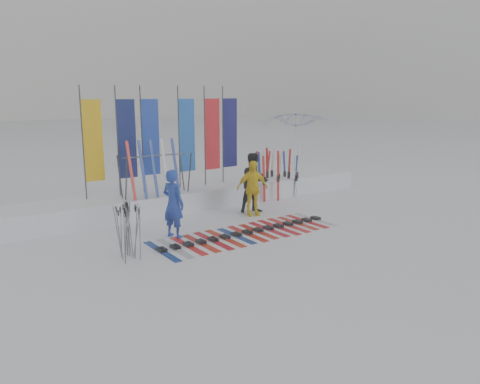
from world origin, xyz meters
TOP-DOWN VIEW (x-y plane):
  - ground at (0.00, 0.00)m, footprint 120.00×120.00m
  - snow_bank at (0.00, 4.60)m, footprint 14.00×1.60m
  - person_blue at (-1.61, 1.92)m, footprint 0.61×0.74m
  - person_black at (1.55, 2.78)m, footprint 1.00×0.85m
  - person_yellow at (1.29, 2.53)m, footprint 1.04×0.65m
  - tent_canopy at (6.13, 6.01)m, footprint 3.94×3.98m
  - ski_row at (0.06, 1.07)m, footprint 5.02×1.70m
  - pole_cluster at (-3.13, 1.13)m, footprint 0.53×0.67m
  - feather_flags at (-0.23, 4.85)m, footprint 5.25×0.21m
  - ski_rack at (-1.02, 4.20)m, footprint 2.04×0.80m
  - upright_skis at (3.43, 4.18)m, footprint 1.72×1.14m

SIDE VIEW (x-z plane):
  - ground at x=0.00m, z-range 0.00..0.00m
  - ski_row at x=0.06m, z-range 0.00..0.07m
  - snow_bank at x=0.00m, z-range 0.00..0.60m
  - pole_cluster at x=-3.13m, z-range -0.03..1.22m
  - upright_skis at x=3.43m, z-range -0.04..1.65m
  - person_yellow at x=1.29m, z-range 0.00..1.64m
  - person_blue at x=-1.61m, z-range 0.00..1.73m
  - person_black at x=1.55m, z-range 0.00..1.82m
  - ski_rack at x=-1.02m, z-range 0.77..2.00m
  - tent_canopy at x=6.13m, z-range 0.00..2.91m
  - feather_flags at x=-0.23m, z-range 0.64..3.84m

